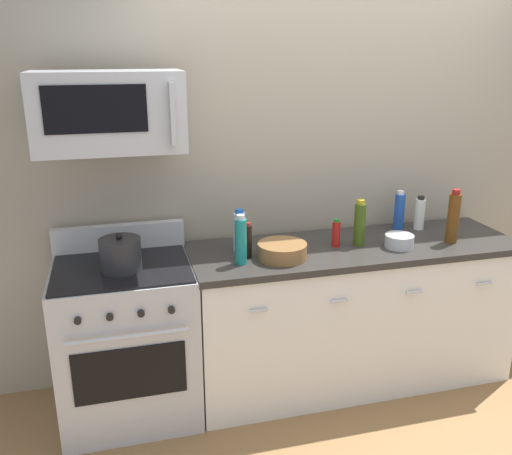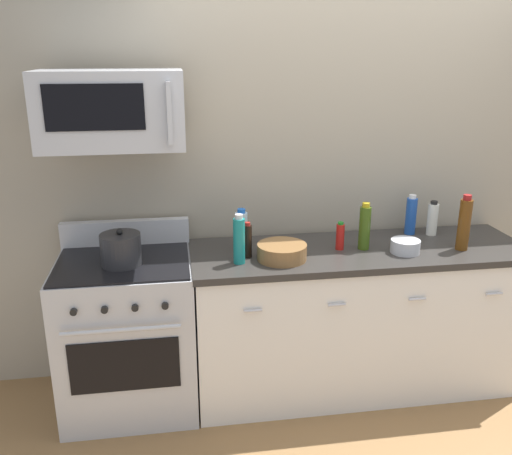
{
  "view_description": "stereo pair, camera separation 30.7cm",
  "coord_description": "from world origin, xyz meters",
  "px_view_note": "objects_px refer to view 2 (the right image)",
  "views": [
    {
      "loc": [
        -1.38,
        -2.88,
        2.06
      ],
      "look_at": [
        -0.64,
        -0.05,
        1.1
      ],
      "focal_mm": 38.6,
      "sensor_mm": 36.0,
      "label": 1
    },
    {
      "loc": [
        -1.08,
        -2.94,
        2.06
      ],
      "look_at": [
        -0.64,
        -0.05,
        1.1
      ],
      "focal_mm": 38.6,
      "sensor_mm": 36.0,
      "label": 2
    }
  ],
  "objects_px": {
    "microwave": "(112,110)",
    "bottle_soda_blue": "(411,215)",
    "stockpot": "(121,249)",
    "bottle_wine_amber": "(464,224)",
    "bowl_wooden_salad": "(282,251)",
    "bottle_hot_sauce_red": "(340,236)",
    "bottle_water_clear": "(241,231)",
    "bowl_steel_prep": "(405,246)",
    "bottle_vinegar_white": "(432,219)",
    "bottle_soy_sauce_dark": "(247,241)",
    "bottle_sparkling_teal": "(239,240)",
    "bottle_olive_oil": "(365,227)",
    "range_oven": "(129,333)"
  },
  "relations": [
    {
      "from": "bottle_vinegar_white",
      "to": "bowl_wooden_salad",
      "type": "relative_size",
      "value": 0.79
    },
    {
      "from": "microwave",
      "to": "bottle_sparkling_teal",
      "type": "distance_m",
      "value": 0.96
    },
    {
      "from": "bottle_water_clear",
      "to": "bowl_steel_prep",
      "type": "relative_size",
      "value": 1.48
    },
    {
      "from": "bottle_olive_oil",
      "to": "bottle_wine_amber",
      "type": "bearing_deg",
      "value": -9.71
    },
    {
      "from": "bottle_sparkling_teal",
      "to": "bottle_vinegar_white",
      "type": "xyz_separation_m",
      "value": [
        1.27,
        0.3,
        -0.03
      ]
    },
    {
      "from": "bottle_water_clear",
      "to": "bowl_steel_prep",
      "type": "bearing_deg",
      "value": -11.46
    },
    {
      "from": "bottle_vinegar_white",
      "to": "bowl_wooden_salad",
      "type": "height_order",
      "value": "bottle_vinegar_white"
    },
    {
      "from": "bottle_vinegar_white",
      "to": "bowl_steel_prep",
      "type": "xyz_separation_m",
      "value": [
        -0.3,
        -0.29,
        -0.06
      ]
    },
    {
      "from": "bottle_water_clear",
      "to": "bottle_hot_sauce_red",
      "type": "xyz_separation_m",
      "value": [
        0.58,
        -0.08,
        -0.04
      ]
    },
    {
      "from": "bottle_hot_sauce_red",
      "to": "bowl_wooden_salad",
      "type": "distance_m",
      "value": 0.39
    },
    {
      "from": "bottle_sparkling_teal",
      "to": "bottle_hot_sauce_red",
      "type": "xyz_separation_m",
      "value": [
        0.62,
        0.13,
        -0.05
      ]
    },
    {
      "from": "bottle_olive_oil",
      "to": "bowl_steel_prep",
      "type": "relative_size",
      "value": 1.66
    },
    {
      "from": "bottle_soy_sauce_dark",
      "to": "bottle_wine_amber",
      "type": "relative_size",
      "value": 0.62
    },
    {
      "from": "range_oven",
      "to": "bottle_wine_amber",
      "type": "bearing_deg",
      "value": -3.15
    },
    {
      "from": "bottle_water_clear",
      "to": "bottle_soy_sauce_dark",
      "type": "height_order",
      "value": "bottle_water_clear"
    },
    {
      "from": "bottle_vinegar_white",
      "to": "stockpot",
      "type": "relative_size",
      "value": 1.0
    },
    {
      "from": "bottle_water_clear",
      "to": "bottle_soda_blue",
      "type": "distance_m",
      "value": 1.11
    },
    {
      "from": "bottle_water_clear",
      "to": "bottle_sparkling_teal",
      "type": "bearing_deg",
      "value": -100.95
    },
    {
      "from": "bottle_hot_sauce_red",
      "to": "stockpot",
      "type": "distance_m",
      "value": 1.26
    },
    {
      "from": "microwave",
      "to": "bottle_hot_sauce_red",
      "type": "xyz_separation_m",
      "value": [
        1.26,
        -0.04,
        -0.75
      ]
    },
    {
      "from": "bottle_wine_amber",
      "to": "stockpot",
      "type": "height_order",
      "value": "bottle_wine_amber"
    },
    {
      "from": "bottle_soy_sauce_dark",
      "to": "stockpot",
      "type": "distance_m",
      "value": 0.7
    },
    {
      "from": "bottle_sparkling_teal",
      "to": "bottle_soy_sauce_dark",
      "type": "height_order",
      "value": "bottle_sparkling_teal"
    },
    {
      "from": "microwave",
      "to": "bottle_soda_blue",
      "type": "xyz_separation_m",
      "value": [
        1.79,
        0.17,
        -0.71
      ]
    },
    {
      "from": "bottle_vinegar_white",
      "to": "bottle_wine_amber",
      "type": "bearing_deg",
      "value": -78.98
    },
    {
      "from": "microwave",
      "to": "bottle_water_clear",
      "type": "height_order",
      "value": "microwave"
    },
    {
      "from": "bottle_wine_amber",
      "to": "bowl_wooden_salad",
      "type": "xyz_separation_m",
      "value": [
        -1.08,
        0.0,
        -0.11
      ]
    },
    {
      "from": "bottle_water_clear",
      "to": "bottle_vinegar_white",
      "type": "relative_size",
      "value": 1.13
    },
    {
      "from": "bottle_soy_sauce_dark",
      "to": "bottle_soda_blue",
      "type": "relative_size",
      "value": 0.8
    },
    {
      "from": "bottle_olive_oil",
      "to": "bottle_sparkling_teal",
      "type": "bearing_deg",
      "value": -171.48
    },
    {
      "from": "bottle_soda_blue",
      "to": "stockpot",
      "type": "xyz_separation_m",
      "value": [
        -1.79,
        -0.27,
        -0.03
      ]
    },
    {
      "from": "bottle_wine_amber",
      "to": "bowl_steel_prep",
      "type": "height_order",
      "value": "bottle_wine_amber"
    },
    {
      "from": "stockpot",
      "to": "bowl_wooden_salad",
      "type": "bearing_deg",
      "value": -3.39
    },
    {
      "from": "bottle_wine_amber",
      "to": "stockpot",
      "type": "bearing_deg",
      "value": 178.4
    },
    {
      "from": "bottle_sparkling_teal",
      "to": "bottle_wine_amber",
      "type": "height_order",
      "value": "bottle_wine_amber"
    },
    {
      "from": "bowl_steel_prep",
      "to": "bottle_hot_sauce_red",
      "type": "bearing_deg",
      "value": 162.46
    },
    {
      "from": "bottle_hot_sauce_red",
      "to": "stockpot",
      "type": "bearing_deg",
      "value": -177.44
    },
    {
      "from": "bottle_soy_sauce_dark",
      "to": "bottle_wine_amber",
      "type": "bearing_deg",
      "value": -3.14
    },
    {
      "from": "bottle_hot_sauce_red",
      "to": "bowl_wooden_salad",
      "type": "xyz_separation_m",
      "value": [
        -0.37,
        -0.11,
        -0.03
      ]
    },
    {
      "from": "bottle_water_clear",
      "to": "bottle_soy_sauce_dark",
      "type": "relative_size",
      "value": 1.22
    },
    {
      "from": "microwave",
      "to": "bottle_vinegar_white",
      "type": "xyz_separation_m",
      "value": [
        1.91,
        0.13,
        -0.72
      ]
    },
    {
      "from": "microwave",
      "to": "bottle_water_clear",
      "type": "bearing_deg",
      "value": 2.86
    },
    {
      "from": "bottle_vinegar_white",
      "to": "bowl_wooden_salad",
      "type": "bearing_deg",
      "value": -164.74
    },
    {
      "from": "microwave",
      "to": "bottle_soy_sauce_dark",
      "type": "relative_size",
      "value": 3.6
    },
    {
      "from": "range_oven",
      "to": "bottle_wine_amber",
      "type": "relative_size",
      "value": 3.21
    },
    {
      "from": "bowl_wooden_salad",
      "to": "bowl_steel_prep",
      "type": "xyz_separation_m",
      "value": [
        0.73,
        -0.0,
        -0.01
      ]
    },
    {
      "from": "bottle_soda_blue",
      "to": "bowl_steel_prep",
      "type": "relative_size",
      "value": 1.51
    },
    {
      "from": "stockpot",
      "to": "bottle_soy_sauce_dark",
      "type": "bearing_deg",
      "value": 1.19
    },
    {
      "from": "bottle_soy_sauce_dark",
      "to": "bowl_wooden_salad",
      "type": "height_order",
      "value": "bottle_soy_sauce_dark"
    },
    {
      "from": "bottle_soda_blue",
      "to": "bottle_wine_amber",
      "type": "distance_m",
      "value": 0.37
    }
  ]
}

